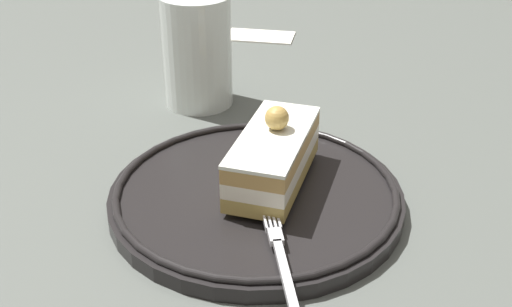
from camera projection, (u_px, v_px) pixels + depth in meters
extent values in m
plane|color=#515651|center=(237.00, 205.00, 0.53)|extent=(2.40, 2.40, 0.00)
cylinder|color=black|center=(256.00, 198.00, 0.52)|extent=(0.24, 0.24, 0.01)
torus|color=black|center=(256.00, 189.00, 0.52)|extent=(0.23, 0.23, 0.01)
cube|color=tan|center=(273.00, 172.00, 0.53)|extent=(0.10, 0.13, 0.01)
cube|color=white|center=(273.00, 158.00, 0.52)|extent=(0.10, 0.13, 0.01)
cube|color=tan|center=(273.00, 145.00, 0.51)|extent=(0.10, 0.13, 0.01)
cube|color=white|center=(274.00, 136.00, 0.51)|extent=(0.10, 0.13, 0.00)
sphere|color=tan|center=(277.00, 118.00, 0.51)|extent=(0.02, 0.02, 0.02)
cube|color=silver|center=(287.00, 281.00, 0.42)|extent=(0.07, 0.05, 0.00)
cube|color=silver|center=(276.00, 237.00, 0.46)|extent=(0.02, 0.02, 0.00)
cube|color=silver|center=(278.00, 218.00, 0.48)|extent=(0.03, 0.02, 0.00)
cube|color=silver|center=(273.00, 218.00, 0.48)|extent=(0.03, 0.02, 0.00)
cube|color=silver|center=(269.00, 218.00, 0.48)|extent=(0.03, 0.02, 0.00)
cube|color=silver|center=(264.00, 219.00, 0.48)|extent=(0.03, 0.02, 0.00)
cylinder|color=white|center=(197.00, 51.00, 0.67)|extent=(0.07, 0.07, 0.12)
cylinder|color=#B7232D|center=(198.00, 59.00, 0.68)|extent=(0.06, 0.06, 0.09)
cube|color=white|center=(260.00, 35.00, 0.88)|extent=(0.10, 0.09, 0.00)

